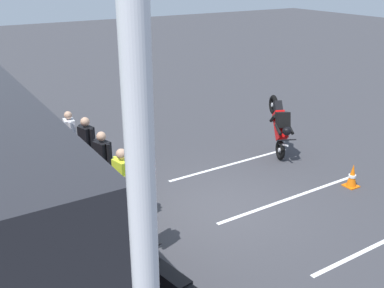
{
  "coord_description": "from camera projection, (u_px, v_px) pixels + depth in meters",
  "views": [
    {
      "loc": [
        -7.75,
        5.51,
        5.4
      ],
      "look_at": [
        1.53,
        -0.16,
        1.1
      ],
      "focal_mm": 42.3,
      "sensor_mm": 36.0,
      "label": 1
    }
  ],
  "objects": [
    {
      "name": "ground_plane",
      "position": [
        220.0,
        208.0,
        10.8
      ],
      "size": [
        80.0,
        80.0,
        0.0
      ],
      "primitive_type": "plane",
      "color": "#38383D"
    },
    {
      "name": "spectator_far_left",
      "position": [
        142.0,
        209.0,
        8.76
      ],
      "size": [
        0.58,
        0.38,
        1.69
      ],
      "color": "#473823",
      "rests_on": "ground_plane"
    },
    {
      "name": "spectator_left",
      "position": [
        123.0,
        179.0,
        9.85
      ],
      "size": [
        0.58,
        0.38,
        1.77
      ],
      "color": "#473823",
      "rests_on": "ground_plane"
    },
    {
      "name": "spectator_centre",
      "position": [
        103.0,
        159.0,
        10.9
      ],
      "size": [
        0.57,
        0.39,
        1.75
      ],
      "color": "black",
      "rests_on": "ground_plane"
    },
    {
      "name": "spectator_right",
      "position": [
        87.0,
        144.0,
        11.79
      ],
      "size": [
        0.57,
        0.39,
        1.79
      ],
      "color": "black",
      "rests_on": "ground_plane"
    },
    {
      "name": "spectator_far_right",
      "position": [
        70.0,
        134.0,
        12.7
      ],
      "size": [
        0.58,
        0.35,
        1.66
      ],
      "color": "#473823",
      "rests_on": "ground_plane"
    },
    {
      "name": "parked_motorcycle_silver",
      "position": [
        69.0,
        173.0,
        11.49
      ],
      "size": [
        2.05,
        0.6,
        0.99
      ],
      "color": "black",
      "rests_on": "ground_plane"
    },
    {
      "name": "stunt_motorcycle",
      "position": [
        280.0,
        124.0,
        13.33
      ],
      "size": [
        1.81,
        1.04,
        1.85
      ],
      "color": "black",
      "rests_on": "ground_plane"
    },
    {
      "name": "traffic_cone",
      "position": [
        352.0,
        176.0,
        11.75
      ],
      "size": [
        0.34,
        0.34,
        0.63
      ],
      "color": "orange",
      "rests_on": "ground_plane"
    },
    {
      "name": "bay_line_a",
      "position": [
        373.0,
        247.0,
        9.3
      ],
      "size": [
        0.17,
        3.53,
        0.01
      ],
      "color": "white",
      "rests_on": "ground_plane"
    },
    {
      "name": "bay_line_b",
      "position": [
        290.0,
        198.0,
        11.24
      ],
      "size": [
        0.19,
        4.46,
        0.01
      ],
      "color": "white",
      "rests_on": "ground_plane"
    },
    {
      "name": "bay_line_c",
      "position": [
        232.0,
        164.0,
        13.19
      ],
      "size": [
        0.19,
        4.23,
        0.01
      ],
      "color": "white",
      "rests_on": "ground_plane"
    }
  ]
}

